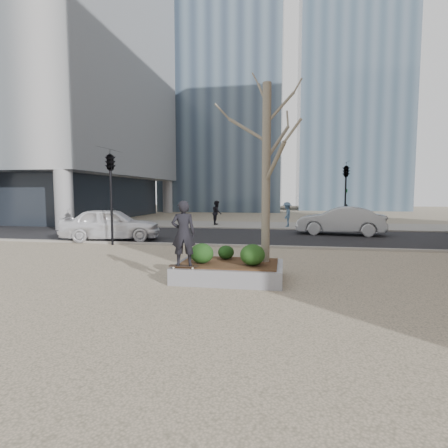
% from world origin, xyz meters
% --- Properties ---
extents(ground, '(120.00, 120.00, 0.00)m').
position_xyz_m(ground, '(0.00, 0.00, 0.00)').
color(ground, tan).
rests_on(ground, ground).
extents(street, '(60.00, 8.00, 0.02)m').
position_xyz_m(street, '(0.00, 10.00, 0.01)').
color(street, black).
rests_on(street, ground).
extents(far_sidewalk, '(60.00, 6.00, 0.02)m').
position_xyz_m(far_sidewalk, '(0.00, 17.00, 0.01)').
color(far_sidewalk, gray).
rests_on(far_sidewalk, ground).
extents(planter, '(3.00, 2.00, 0.45)m').
position_xyz_m(planter, '(1.00, 0.00, 0.23)').
color(planter, gray).
rests_on(planter, ground).
extents(planter_mulch, '(2.70, 1.70, 0.04)m').
position_xyz_m(planter_mulch, '(1.00, 0.00, 0.47)').
color(planter_mulch, '#382314').
rests_on(planter_mulch, planter).
extents(sycamore_tree, '(2.80, 2.80, 6.60)m').
position_xyz_m(sycamore_tree, '(2.00, 0.30, 3.79)').
color(sycamore_tree, gray).
rests_on(sycamore_tree, planter_mulch).
extents(shrub_left, '(0.66, 0.66, 0.56)m').
position_xyz_m(shrub_left, '(0.26, -0.27, 0.77)').
color(shrub_left, '#163210').
rests_on(shrub_left, planter_mulch).
extents(shrub_middle, '(0.48, 0.48, 0.41)m').
position_xyz_m(shrub_middle, '(0.83, 0.46, 0.69)').
color(shrub_middle, black).
rests_on(shrub_middle, planter_mulch).
extents(shrub_right, '(0.68, 0.68, 0.58)m').
position_xyz_m(shrub_right, '(1.69, -0.31, 0.78)').
color(shrub_right, '#1D4014').
rests_on(shrub_right, planter_mulch).
extents(skateboard, '(0.79, 0.22, 0.08)m').
position_xyz_m(skateboard, '(-0.10, -0.82, 0.49)').
color(skateboard, black).
rests_on(skateboard, planter).
extents(skateboarder, '(0.70, 0.54, 1.73)m').
position_xyz_m(skateboarder, '(-0.10, -0.82, 1.39)').
color(skateboarder, black).
rests_on(skateboarder, skateboard).
extents(police_car, '(5.26, 3.17, 1.67)m').
position_xyz_m(police_car, '(-6.28, 7.00, 0.86)').
color(police_car, white).
rests_on(police_car, street).
extents(car_silver, '(5.18, 2.43, 1.64)m').
position_xyz_m(car_silver, '(5.76, 11.64, 0.84)').
color(car_silver, '#94979B').
rests_on(car_silver, street).
extents(pedestrian_a, '(0.85, 1.01, 1.85)m').
position_xyz_m(pedestrian_a, '(-2.62, 16.79, 0.95)').
color(pedestrian_a, black).
rests_on(pedestrian_a, far_sidewalk).
extents(pedestrian_b, '(0.84, 1.25, 1.79)m').
position_xyz_m(pedestrian_b, '(2.71, 15.98, 0.92)').
color(pedestrian_b, '#496683').
rests_on(pedestrian_b, far_sidewalk).
extents(pedestrian_c, '(1.00, 0.42, 1.70)m').
position_xyz_m(pedestrian_c, '(6.59, 14.74, 0.87)').
color(pedestrian_c, black).
rests_on(pedestrian_c, far_sidewalk).
extents(traffic_light_near, '(0.60, 2.48, 4.50)m').
position_xyz_m(traffic_light_near, '(-5.50, 5.60, 2.25)').
color(traffic_light_near, black).
rests_on(traffic_light_near, ground).
extents(traffic_light_far, '(0.60, 2.48, 4.50)m').
position_xyz_m(traffic_light_far, '(6.50, 14.60, 2.25)').
color(traffic_light_far, black).
rests_on(traffic_light_far, ground).
extents(building_glass_a, '(16.00, 16.00, 45.00)m').
position_xyz_m(building_glass_a, '(-6.00, 42.00, 22.50)').
color(building_glass_a, slate).
rests_on(building_glass_a, ground).
extents(building_glass_b, '(15.00, 15.00, 55.00)m').
position_xyz_m(building_glass_b, '(12.00, 48.00, 27.50)').
color(building_glass_b, slate).
rests_on(building_glass_b, ground).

